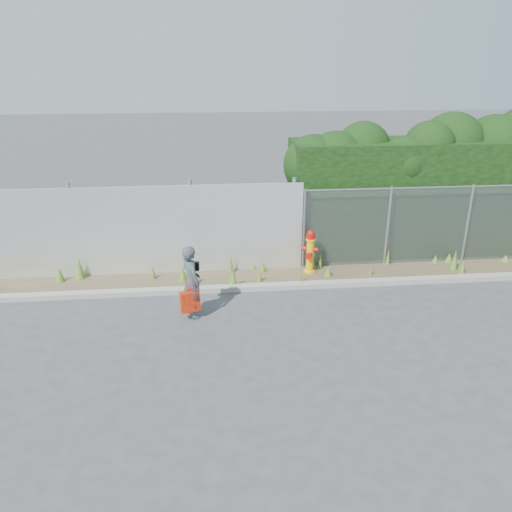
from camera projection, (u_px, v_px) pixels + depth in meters
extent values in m
plane|color=#3E3E40|center=(278.00, 329.00, 9.88)|extent=(80.00, 80.00, 0.00)
cube|color=gray|center=(267.00, 287.00, 11.52)|extent=(16.00, 0.22, 0.12)
cube|color=#4C3F2B|center=(264.00, 278.00, 12.09)|extent=(16.00, 1.20, 0.01)
cone|color=#456D20|center=(153.00, 273.00, 11.99)|extent=(0.14, 0.14, 0.35)
cone|color=#456D20|center=(449.00, 258.00, 12.97)|extent=(0.20, 0.20, 0.24)
cone|color=#456D20|center=(455.00, 260.00, 12.45)|extent=(0.18, 0.18, 0.53)
cone|color=#456D20|center=(231.00, 264.00, 12.29)|extent=(0.13, 0.13, 0.48)
cone|color=#456D20|center=(463.00, 267.00, 12.25)|extent=(0.16, 0.16, 0.39)
cone|color=#456D20|center=(253.00, 264.00, 12.58)|extent=(0.21, 0.21, 0.28)
cone|color=#456D20|center=(183.00, 275.00, 11.82)|extent=(0.21, 0.21, 0.39)
cone|color=#456D20|center=(263.00, 267.00, 12.39)|extent=(0.15, 0.15, 0.28)
cone|color=#456D20|center=(320.00, 261.00, 12.53)|extent=(0.09, 0.09, 0.43)
cone|color=#456D20|center=(194.00, 277.00, 11.71)|extent=(0.23, 0.23, 0.35)
cone|color=#456D20|center=(328.00, 272.00, 12.15)|extent=(0.20, 0.20, 0.26)
cone|color=#456D20|center=(435.00, 259.00, 12.95)|extent=(0.17, 0.17, 0.21)
cone|color=#456D20|center=(300.00, 274.00, 11.72)|extent=(0.08, 0.08, 0.50)
cone|color=#456D20|center=(189.00, 269.00, 12.20)|extent=(0.11, 0.11, 0.31)
cone|color=#456D20|center=(371.00, 270.00, 12.19)|extent=(0.09, 0.09, 0.30)
cone|color=#456D20|center=(60.00, 275.00, 11.82)|extent=(0.22, 0.22, 0.37)
cone|color=#456D20|center=(80.00, 269.00, 11.96)|extent=(0.23, 0.23, 0.52)
cone|color=#456D20|center=(506.00, 259.00, 13.01)|extent=(0.22, 0.22, 0.18)
cone|color=#456D20|center=(388.00, 257.00, 12.79)|extent=(0.12, 0.12, 0.44)
cone|color=#456D20|center=(260.00, 275.00, 11.83)|extent=(0.12, 0.12, 0.36)
cone|color=#456D20|center=(233.00, 278.00, 11.52)|extent=(0.22, 0.22, 0.48)
cube|color=silver|center=(127.00, 232.00, 11.93)|extent=(8.50, 0.08, 2.20)
cylinder|color=gray|center=(74.00, 230.00, 11.91)|extent=(0.10, 0.10, 2.30)
cylinder|color=gray|center=(192.00, 226.00, 12.17)|extent=(0.10, 0.10, 2.30)
cylinder|color=gray|center=(293.00, 223.00, 12.40)|extent=(0.10, 0.10, 2.30)
cube|color=gray|center=(428.00, 226.00, 12.66)|extent=(6.50, 0.03, 2.00)
cylinder|color=gray|center=(433.00, 187.00, 12.28)|extent=(6.50, 0.04, 0.04)
cylinder|color=gray|center=(304.00, 229.00, 12.36)|extent=(0.07, 0.07, 2.05)
cylinder|color=gray|center=(388.00, 226.00, 12.55)|extent=(0.07, 0.07, 2.05)
cylinder|color=gray|center=(467.00, 224.00, 12.75)|extent=(0.07, 0.07, 2.05)
cube|color=black|center=(425.00, 196.00, 13.42)|extent=(7.30, 1.60, 3.00)
sphere|color=black|center=(313.00, 165.00, 12.77)|extent=(1.55, 1.55, 1.55)
sphere|color=black|center=(335.00, 162.00, 12.80)|extent=(1.57, 1.57, 1.57)
sphere|color=black|center=(363.00, 149.00, 12.96)|extent=(1.43, 1.43, 1.43)
sphere|color=black|center=(403.00, 162.00, 12.83)|extent=(1.36, 1.36, 1.36)
sphere|color=black|center=(429.00, 146.00, 12.74)|extent=(1.31, 1.31, 1.31)
sphere|color=black|center=(451.00, 145.00, 13.26)|extent=(1.73, 1.73, 1.73)
sphere|color=black|center=(493.00, 148.00, 13.32)|extent=(1.77, 1.77, 1.77)
cylinder|color=yellow|center=(309.00, 271.00, 12.41)|extent=(0.28, 0.28, 0.06)
cylinder|color=yellow|center=(310.00, 257.00, 12.26)|extent=(0.18, 0.18, 0.85)
cylinder|color=yellow|center=(311.00, 239.00, 12.10)|extent=(0.24, 0.24, 0.05)
cylinder|color=#B20F0A|center=(311.00, 237.00, 12.07)|extent=(0.21, 0.21, 0.10)
sphere|color=#B20F0A|center=(311.00, 234.00, 12.04)|extent=(0.19, 0.19, 0.19)
cylinder|color=#B20F0A|center=(311.00, 230.00, 12.01)|extent=(0.05, 0.05, 0.05)
cylinder|color=#B20F0A|center=(305.00, 249.00, 12.18)|extent=(0.10, 0.11, 0.11)
cylinder|color=#B20F0A|center=(316.00, 249.00, 12.20)|extent=(0.10, 0.11, 0.11)
cylinder|color=#B20F0A|center=(311.00, 256.00, 12.11)|extent=(0.15, 0.12, 0.15)
imported|color=#11676C|center=(191.00, 282.00, 10.09)|extent=(0.57, 0.67, 1.54)
cube|color=#B10B0A|center=(190.00, 301.00, 10.06)|extent=(0.39, 0.14, 0.43)
cylinder|color=#B10B0A|center=(189.00, 289.00, 9.96)|extent=(0.19, 0.02, 0.02)
cube|color=black|center=(193.00, 266.00, 10.20)|extent=(0.23, 0.10, 0.17)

